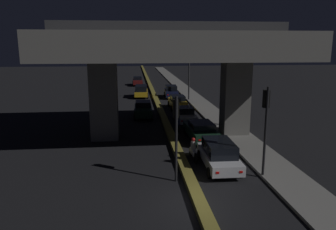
{
  "coord_description": "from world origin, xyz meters",
  "views": [
    {
      "loc": [
        -2.85,
        -13.65,
        7.18
      ],
      "look_at": [
        0.18,
        15.17,
        0.94
      ],
      "focal_mm": 35.0,
      "sensor_mm": 36.0,
      "label": 1
    }
  ],
  "objects_px": {
    "car_taxi_yellow_second_oncoming": "(141,91)",
    "street_lamp": "(186,64)",
    "car_dark_green_second": "(201,130)",
    "pedestrian_on_sidewalk": "(227,115)",
    "car_white_lead": "(219,154)",
    "car_dark_red_third_oncoming": "(138,81)",
    "traffic_light_right_of_median": "(266,116)",
    "car_dark_blue_fifth": "(171,91)",
    "car_dark_green_lead_oncoming": "(143,109)",
    "car_taxi_yellow_fourth": "(177,102)",
    "traffic_light_left_of_median": "(176,124)",
    "motorcycle_white_filtering_near": "(193,150)",
    "motorcycle_blue_filtering_mid": "(178,123)",
    "car_white_third": "(185,114)"
  },
  "relations": [
    {
      "from": "car_white_lead",
      "to": "car_dark_red_third_oncoming",
      "type": "xyz_separation_m",
      "value": [
        -4.24,
        40.98,
        -0.04
      ]
    },
    {
      "from": "street_lamp",
      "to": "motorcycle_white_filtering_near",
      "type": "bearing_deg",
      "value": -97.86
    },
    {
      "from": "traffic_light_left_of_median",
      "to": "car_dark_blue_fifth",
      "type": "xyz_separation_m",
      "value": [
        2.95,
        28.07,
        -2.28
      ]
    },
    {
      "from": "car_taxi_yellow_second_oncoming",
      "to": "car_taxi_yellow_fourth",
      "type": "bearing_deg",
      "value": 25.97
    },
    {
      "from": "traffic_light_right_of_median",
      "to": "car_white_third",
      "type": "bearing_deg",
      "value": 99.48
    },
    {
      "from": "street_lamp",
      "to": "car_taxi_yellow_fourth",
      "type": "height_order",
      "value": "street_lamp"
    },
    {
      "from": "car_dark_blue_fifth",
      "to": "car_dark_green_lead_oncoming",
      "type": "height_order",
      "value": "car_dark_blue_fifth"
    },
    {
      "from": "car_dark_blue_fifth",
      "to": "motorcycle_blue_filtering_mid",
      "type": "distance_m",
      "value": 17.74
    },
    {
      "from": "car_dark_blue_fifth",
      "to": "car_dark_green_second",
      "type": "bearing_deg",
      "value": -178.01
    },
    {
      "from": "pedestrian_on_sidewalk",
      "to": "traffic_light_right_of_median",
      "type": "bearing_deg",
      "value": -95.97
    },
    {
      "from": "traffic_light_right_of_median",
      "to": "car_taxi_yellow_second_oncoming",
      "type": "relative_size",
      "value": 1.2
    },
    {
      "from": "traffic_light_left_of_median",
      "to": "car_dark_blue_fifth",
      "type": "distance_m",
      "value": 28.31
    },
    {
      "from": "traffic_light_left_of_median",
      "to": "car_white_lead",
      "type": "xyz_separation_m",
      "value": [
        2.78,
        1.59,
        -2.31
      ]
    },
    {
      "from": "pedestrian_on_sidewalk",
      "to": "car_dark_green_lead_oncoming",
      "type": "bearing_deg",
      "value": 146.95
    },
    {
      "from": "motorcycle_white_filtering_near",
      "to": "motorcycle_blue_filtering_mid",
      "type": "distance_m",
      "value": 7.29
    },
    {
      "from": "street_lamp",
      "to": "car_taxi_yellow_second_oncoming",
      "type": "bearing_deg",
      "value": 149.4
    },
    {
      "from": "car_taxi_yellow_fourth",
      "to": "car_dark_green_lead_oncoming",
      "type": "relative_size",
      "value": 1.04
    },
    {
      "from": "traffic_light_left_of_median",
      "to": "street_lamp",
      "type": "bearing_deg",
      "value": 79.76
    },
    {
      "from": "car_dark_blue_fifth",
      "to": "car_dark_green_lead_oncoming",
      "type": "xyz_separation_m",
      "value": [
        -4.21,
        -12.14,
        -0.05
      ]
    },
    {
      "from": "traffic_light_left_of_median",
      "to": "car_dark_green_second",
      "type": "distance_m",
      "value": 8.46
    },
    {
      "from": "car_dark_blue_fifth",
      "to": "traffic_light_right_of_median",
      "type": "bearing_deg",
      "value": -174.09
    },
    {
      "from": "car_dark_green_second",
      "to": "car_dark_green_lead_oncoming",
      "type": "xyz_separation_m",
      "value": [
        -4.18,
        8.36,
        0.09
      ]
    },
    {
      "from": "street_lamp",
      "to": "car_white_lead",
      "type": "bearing_deg",
      "value": -94.35
    },
    {
      "from": "street_lamp",
      "to": "car_taxi_yellow_fourth",
      "type": "relative_size",
      "value": 1.88
    },
    {
      "from": "car_dark_blue_fifth",
      "to": "car_dark_red_third_oncoming",
      "type": "height_order",
      "value": "car_dark_blue_fifth"
    },
    {
      "from": "car_dark_red_third_oncoming",
      "to": "car_taxi_yellow_second_oncoming",
      "type": "bearing_deg",
      "value": 0.87
    },
    {
      "from": "car_dark_green_second",
      "to": "car_taxi_yellow_second_oncoming",
      "type": "bearing_deg",
      "value": 8.35
    },
    {
      "from": "car_white_third",
      "to": "car_taxi_yellow_fourth",
      "type": "distance_m",
      "value": 6.46
    },
    {
      "from": "pedestrian_on_sidewalk",
      "to": "car_taxi_yellow_second_oncoming",
      "type": "bearing_deg",
      "value": 112.09
    },
    {
      "from": "traffic_light_right_of_median",
      "to": "car_dark_red_third_oncoming",
      "type": "distance_m",
      "value": 43.12
    },
    {
      "from": "traffic_light_right_of_median",
      "to": "car_taxi_yellow_fourth",
      "type": "relative_size",
      "value": 1.18
    },
    {
      "from": "street_lamp",
      "to": "motorcycle_blue_filtering_mid",
      "type": "height_order",
      "value": "street_lamp"
    },
    {
      "from": "car_dark_red_third_oncoming",
      "to": "car_dark_green_second",
      "type": "bearing_deg",
      "value": 6.68
    },
    {
      "from": "motorcycle_white_filtering_near",
      "to": "car_dark_green_second",
      "type": "bearing_deg",
      "value": -20.92
    },
    {
      "from": "motorcycle_white_filtering_near",
      "to": "pedestrian_on_sidewalk",
      "type": "bearing_deg",
      "value": -32.45
    },
    {
      "from": "traffic_light_left_of_median",
      "to": "car_taxi_yellow_second_oncoming",
      "type": "relative_size",
      "value": 1.09
    },
    {
      "from": "street_lamp",
      "to": "car_white_lead",
      "type": "height_order",
      "value": "street_lamp"
    },
    {
      "from": "car_taxi_yellow_fourth",
      "to": "motorcycle_white_filtering_near",
      "type": "height_order",
      "value": "car_taxi_yellow_fourth"
    },
    {
      "from": "car_dark_green_second",
      "to": "car_taxi_yellow_second_oncoming",
      "type": "distance_m",
      "value": 21.6
    },
    {
      "from": "car_dark_blue_fifth",
      "to": "motorcycle_white_filtering_near",
      "type": "height_order",
      "value": "car_dark_blue_fifth"
    },
    {
      "from": "car_taxi_yellow_second_oncoming",
      "to": "street_lamp",
      "type": "bearing_deg",
      "value": 61.6
    },
    {
      "from": "car_dark_green_second",
      "to": "car_dark_green_lead_oncoming",
      "type": "distance_m",
      "value": 9.34
    },
    {
      "from": "car_white_third",
      "to": "car_dark_blue_fifth",
      "type": "height_order",
      "value": "car_dark_blue_fifth"
    },
    {
      "from": "traffic_light_right_of_median",
      "to": "street_lamp",
      "type": "relative_size",
      "value": 0.63
    },
    {
      "from": "car_taxi_yellow_fourth",
      "to": "pedestrian_on_sidewalk",
      "type": "xyz_separation_m",
      "value": [
        3.24,
        -8.73,
        0.23
      ]
    },
    {
      "from": "car_dark_green_second",
      "to": "car_white_third",
      "type": "bearing_deg",
      "value": 0.83
    },
    {
      "from": "car_dark_green_lead_oncoming",
      "to": "car_taxi_yellow_second_oncoming",
      "type": "height_order",
      "value": "car_taxi_yellow_second_oncoming"
    },
    {
      "from": "car_white_third",
      "to": "car_taxi_yellow_second_oncoming",
      "type": "relative_size",
      "value": 1.12
    },
    {
      "from": "car_dark_green_second",
      "to": "pedestrian_on_sidewalk",
      "type": "relative_size",
      "value": 2.8
    },
    {
      "from": "car_dark_green_second",
      "to": "motorcycle_white_filtering_near",
      "type": "height_order",
      "value": "motorcycle_white_filtering_near"
    }
  ]
}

